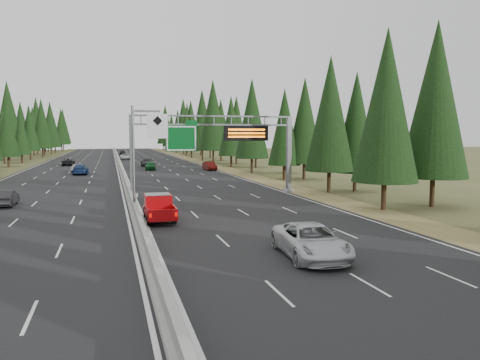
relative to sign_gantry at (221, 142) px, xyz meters
name	(u,v)px	position (x,y,z in m)	size (l,w,h in m)	color
road	(120,167)	(-8.92, 45.12, -5.23)	(32.00, 260.00, 0.08)	black
shoulder_right	(213,165)	(8.88, 45.12, -5.24)	(3.60, 260.00, 0.06)	olive
shoulder_left	(16,169)	(-26.72, 45.12, -5.24)	(3.60, 260.00, 0.06)	#414821
median_barrier	(120,165)	(-8.92, 45.12, -4.85)	(0.70, 260.00, 0.85)	gray
sign_gantry	(221,142)	(0.00, 0.00, 0.00)	(16.75, 0.98, 7.80)	slate
hov_sign_pole	(141,151)	(-8.33, -9.92, -0.54)	(2.80, 0.50, 8.00)	slate
tree_row_right	(241,118)	(13.06, 39.28, 3.85)	(12.07, 243.33, 18.36)	black
silver_minivan	(311,241)	(-1.42, -24.98, -4.40)	(2.62, 5.68, 1.58)	silver
red_pickup	(158,206)	(-7.42, -12.73, -4.23)	(1.89, 5.29, 1.72)	black
car_ahead_green	(150,166)	(-4.03, 35.56, -4.47)	(1.70, 4.23, 1.44)	#145A24
car_ahead_dkred	(210,166)	(5.58, 32.19, -4.46)	(1.54, 4.43, 1.46)	#5C100D
car_ahead_dkgrey	(147,162)	(-3.86, 44.28, -4.38)	(2.27, 5.59, 1.62)	black
car_ahead_white	(125,157)	(-7.08, 72.43, -4.48)	(2.36, 5.11, 1.42)	white
car_ahead_far	(122,152)	(-6.98, 103.34, -4.49)	(1.66, 4.13, 1.41)	black
car_onc_near	(6,198)	(-18.97, -3.12, -4.53)	(1.40, 4.02, 1.33)	black
car_onc_blue	(81,169)	(-14.93, 28.79, -4.41)	(2.19, 5.38, 1.56)	navy
car_onc_white	(77,168)	(-15.89, 34.55, -4.54)	(1.54, 3.82, 1.30)	silver
car_onc_far	(68,162)	(-18.57, 52.10, -4.46)	(2.43, 5.27, 1.46)	black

